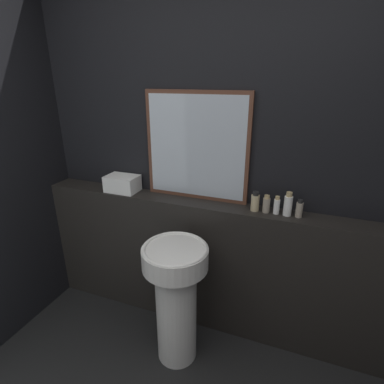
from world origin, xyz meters
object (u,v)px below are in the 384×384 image
hand_soap_bottle (299,209)px  conditioner_bottle (266,204)px  body_wash_bottle (288,205)px  lotion_bottle (277,206)px  towel_stack (122,183)px  mirror (196,147)px  shampoo_bottle (255,202)px  pedestal_sink (176,294)px

hand_soap_bottle → conditioner_bottle: bearing=180.0°
body_wash_bottle → conditioner_bottle: bearing=180.0°
lotion_bottle → body_wash_bottle: (0.07, 0.00, 0.02)m
towel_stack → body_wash_bottle: size_ratio=1.55×
mirror → towel_stack: bearing=-172.3°
lotion_bottle → body_wash_bottle: 0.07m
lotion_bottle → hand_soap_bottle: lotion_bottle is taller
shampoo_bottle → body_wash_bottle: 0.20m
lotion_bottle → hand_soap_bottle: (0.13, 0.00, -0.00)m
hand_soap_bottle → towel_stack: bearing=180.0°
mirror → pedestal_sink: bearing=-85.8°
mirror → body_wash_bottle: mirror is taller
pedestal_sink → body_wash_bottle: (0.59, 0.38, 0.55)m
mirror → shampoo_bottle: size_ratio=5.69×
lotion_bottle → hand_soap_bottle: 0.13m
body_wash_bottle → pedestal_sink: bearing=-147.3°
pedestal_sink → towel_stack: towel_stack is taller
lotion_bottle → hand_soap_bottle: bearing=0.0°
pedestal_sink → body_wash_bottle: 0.89m
shampoo_bottle → lotion_bottle: size_ratio=1.10×
lotion_bottle → body_wash_bottle: bearing=0.0°
body_wash_bottle → hand_soap_bottle: body_wash_bottle is taller
mirror → body_wash_bottle: 0.69m
shampoo_bottle → body_wash_bottle: size_ratio=0.84×
conditioner_bottle → hand_soap_bottle: (0.20, -0.00, -0.00)m
lotion_bottle → pedestal_sink: bearing=-144.1°
lotion_bottle → body_wash_bottle: body_wash_bottle is taller
pedestal_sink → lotion_bottle: size_ratio=7.29×
conditioner_bottle → hand_soap_bottle: 0.20m
pedestal_sink → shampoo_bottle: 0.77m
shampoo_bottle → hand_soap_bottle: 0.27m
conditioner_bottle → towel_stack: bearing=-180.0°
conditioner_bottle → lotion_bottle: size_ratio=0.98×
shampoo_bottle → body_wash_bottle: bearing=0.0°
conditioner_bottle → lotion_bottle: bearing=-0.0°
pedestal_sink → towel_stack: size_ratio=3.58×
shampoo_bottle → body_wash_bottle: (0.20, 0.00, 0.01)m
shampoo_bottle → conditioner_bottle: shampoo_bottle is taller
lotion_bottle → conditioner_bottle: bearing=180.0°
conditioner_bottle → body_wash_bottle: body_wash_bottle is taller
mirror → shampoo_bottle: 0.53m
towel_stack → mirror: bearing=7.7°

